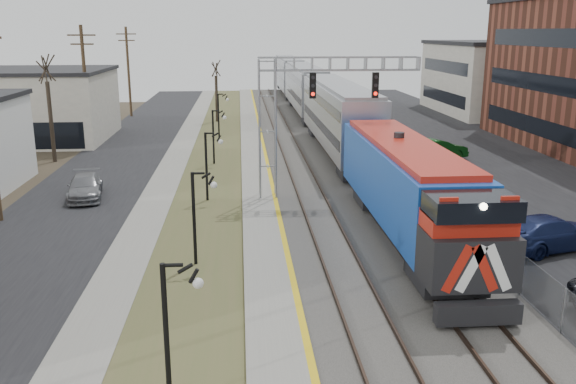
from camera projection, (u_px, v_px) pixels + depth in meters
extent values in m
cube|color=black|center=(102.00, 175.00, 41.36)|extent=(7.00, 120.00, 0.04)
cube|color=gray|center=(168.00, 174.00, 41.69)|extent=(2.00, 120.00, 0.08)
cube|color=#4C522C|center=(213.00, 173.00, 41.93)|extent=(4.00, 120.00, 0.06)
cube|color=gray|center=(256.00, 171.00, 42.13)|extent=(2.00, 120.00, 0.24)
cube|color=#595651|center=(328.00, 170.00, 42.52)|extent=(8.00, 120.00, 0.20)
cube|color=black|center=(494.00, 168.00, 43.45)|extent=(16.00, 120.00, 0.04)
cube|color=gold|center=(269.00, 169.00, 42.17)|extent=(0.24, 120.00, 0.01)
cube|color=#2D2119|center=(288.00, 168.00, 42.26)|extent=(0.08, 120.00, 0.15)
cube|color=#2D2119|center=(310.00, 168.00, 42.38)|extent=(0.08, 120.00, 0.15)
cube|color=#2D2119|center=(338.00, 168.00, 42.53)|extent=(0.08, 120.00, 0.15)
cube|color=#2D2119|center=(359.00, 167.00, 42.64)|extent=(0.08, 120.00, 0.15)
cube|color=#1548AD|center=(408.00, 191.00, 27.58)|extent=(3.00, 17.00, 4.25)
cube|color=black|center=(478.00, 313.00, 19.65)|extent=(2.80, 0.50, 0.70)
cube|color=#93969D|center=(338.00, 118.00, 47.01)|extent=(3.00, 22.00, 5.33)
cube|color=#93969D|center=(306.00, 90.00, 68.98)|extent=(3.00, 22.00, 5.33)
cube|color=#93969D|center=(290.00, 76.00, 90.96)|extent=(3.00, 22.00, 5.33)
cube|color=gray|center=(267.00, 132.00, 34.43)|extent=(1.00, 1.00, 8.00)
cube|color=gray|center=(339.00, 64.00, 33.78)|extent=(9.00, 0.80, 0.80)
cube|color=black|center=(313.00, 86.00, 33.52)|extent=(0.35, 0.25, 1.40)
cube|color=black|center=(375.00, 85.00, 33.79)|extent=(0.35, 0.25, 1.40)
cylinder|color=black|center=(166.00, 337.00, 15.40)|extent=(0.14, 0.14, 4.00)
cylinder|color=black|center=(194.00, 220.00, 25.04)|extent=(0.14, 0.14, 4.00)
cylinder|color=black|center=(206.00, 167.00, 34.68)|extent=(0.14, 0.14, 4.00)
cylinder|color=black|center=(213.00, 138.00, 44.31)|extent=(0.14, 0.14, 4.00)
cylinder|color=black|center=(219.00, 116.00, 55.88)|extent=(0.14, 0.14, 4.00)
cylinder|color=#4C3823|center=(86.00, 88.00, 49.49)|extent=(0.28, 0.28, 10.00)
cylinder|color=#4C3823|center=(129.00, 72.00, 68.77)|extent=(0.28, 0.28, 10.00)
cube|color=gray|center=(387.00, 159.00, 42.66)|extent=(0.04, 120.00, 1.60)
cube|color=beige|center=(27.00, 106.00, 54.33)|extent=(14.00, 12.00, 6.00)
cube|color=beige|center=(509.00, 79.00, 72.41)|extent=(16.00, 18.00, 8.00)
cylinder|color=#382D23|center=(51.00, 122.00, 45.08)|extent=(0.30, 0.30, 5.95)
cylinder|color=#382D23|center=(217.00, 99.00, 65.36)|extent=(0.30, 0.30, 4.90)
imported|color=navy|center=(549.00, 233.00, 27.15)|extent=(5.72, 3.75, 1.54)
imported|color=slate|center=(458.00, 187.00, 35.22)|extent=(4.86, 3.37, 1.54)
imported|color=#0C3C11|center=(436.00, 150.00, 45.89)|extent=(5.21, 3.49, 1.62)
imported|color=slate|center=(85.00, 187.00, 35.57)|extent=(2.65, 4.87, 1.34)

